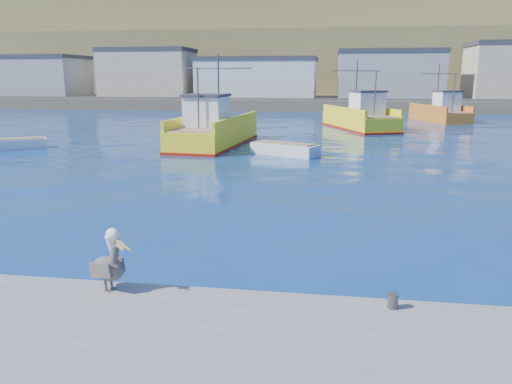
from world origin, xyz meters
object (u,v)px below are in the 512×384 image
(trawler_yellow_a, at_px, (213,131))
(pelican, at_px, (109,264))
(skiff_left, at_px, (15,145))
(trawler_yellow_b, at_px, (361,118))
(skiff_mid, at_px, (285,150))
(boat_orange, at_px, (441,112))

(trawler_yellow_a, xyz_separation_m, pelican, (3.91, -25.71, 0.06))
(skiff_left, relative_size, pelican, 2.98)
(skiff_left, bearing_deg, pelican, -52.34)
(trawler_yellow_b, xyz_separation_m, skiff_left, (-24.10, -16.80, -0.72))
(trawler_yellow_a, xyz_separation_m, skiff_mid, (5.48, -3.67, -0.72))
(trawler_yellow_b, distance_m, skiff_left, 29.39)
(trawler_yellow_a, height_order, boat_orange, trawler_yellow_a)
(trawler_yellow_b, bearing_deg, pelican, -100.39)
(trawler_yellow_b, height_order, skiff_left, trawler_yellow_b)
(trawler_yellow_b, bearing_deg, skiff_left, -145.11)
(trawler_yellow_a, bearing_deg, skiff_left, -164.15)
(boat_orange, height_order, pelican, boat_orange)
(boat_orange, height_order, skiff_left, boat_orange)
(trawler_yellow_b, relative_size, boat_orange, 1.23)
(skiff_mid, bearing_deg, pelican, -94.10)
(skiff_mid, relative_size, pelican, 3.30)
(boat_orange, height_order, skiff_mid, boat_orange)
(trawler_yellow_a, relative_size, skiff_left, 2.75)
(boat_orange, distance_m, skiff_left, 42.43)
(trawler_yellow_b, xyz_separation_m, boat_orange, (9.14, 9.56, 0.04))
(trawler_yellow_a, bearing_deg, skiff_mid, -33.76)
(boat_orange, bearing_deg, trawler_yellow_a, -131.67)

